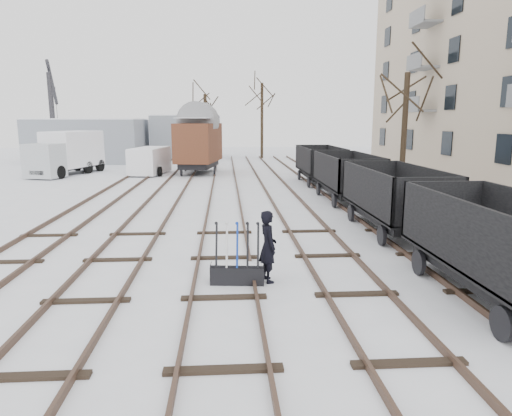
{
  "coord_description": "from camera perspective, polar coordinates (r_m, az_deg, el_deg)",
  "views": [
    {
      "loc": [
        0.07,
        -9.59,
        3.89
      ],
      "look_at": [
        1.01,
        4.41,
        1.2
      ],
      "focal_mm": 32.0,
      "sensor_mm": 36.0,
      "label": 1
    }
  ],
  "objects": [
    {
      "name": "tree_far_right",
      "position": [
        48.46,
        0.74,
        10.82
      ],
      "size": [
        0.3,
        0.3,
        7.74
      ],
      "primitive_type": "cylinder",
      "color": "black",
      "rests_on": "ground"
    },
    {
      "name": "ground",
      "position": [
        10.35,
        -4.02,
        -11.25
      ],
      "size": [
        120.0,
        120.0,
        0.0
      ],
      "primitive_type": "plane",
      "color": "white",
      "rests_on": "ground"
    },
    {
      "name": "freight_wagon_d",
      "position": [
        29.06,
        8.0,
        4.79
      ],
      "size": [
        2.24,
        5.6,
        2.29
      ],
      "color": "black",
      "rests_on": "ground"
    },
    {
      "name": "tracks",
      "position": [
        23.58,
        -3.95,
        1.51
      ],
      "size": [
        13.9,
        52.0,
        0.16
      ],
      "color": "black",
      "rests_on": "ground"
    },
    {
      "name": "freight_wagon_b",
      "position": [
        16.85,
        16.84,
        0.07
      ],
      "size": [
        2.24,
        5.6,
        2.29
      ],
      "color": "black",
      "rests_on": "ground"
    },
    {
      "name": "worker",
      "position": [
        11.13,
        1.5,
        -4.81
      ],
      "size": [
        0.57,
        0.73,
        1.77
      ],
      "primitive_type": "imported",
      "rotation": [
        0.0,
        0.0,
        1.81
      ],
      "color": "black",
      "rests_on": "ground"
    },
    {
      "name": "crane",
      "position": [
        46.15,
        -23.83,
        8.11
      ],
      "size": [
        2.2,
        5.48,
        9.2
      ],
      "rotation": [
        0.0,
        0.0,
        0.23
      ],
      "color": "#2A292D",
      "rests_on": "ground"
    },
    {
      "name": "freight_wagon_a",
      "position": [
        11.26,
        28.3,
        -6.02
      ],
      "size": [
        2.24,
        5.6,
        2.29
      ],
      "color": "black",
      "rests_on": "ground"
    },
    {
      "name": "tree_near",
      "position": [
        25.82,
        18.01,
        8.76
      ],
      "size": [
        0.3,
        0.3,
        6.37
      ],
      "primitive_type": "cylinder",
      "color": "black",
      "rests_on": "ground"
    },
    {
      "name": "lorry",
      "position": [
        36.11,
        -22.55,
        6.42
      ],
      "size": [
        3.55,
        7.22,
        3.14
      ],
      "rotation": [
        0.0,
        0.0,
        -0.29
      ],
      "color": "black",
      "rests_on": "ground"
    },
    {
      "name": "box_van_wagon",
      "position": [
        34.48,
        -7.18,
        8.27
      ],
      "size": [
        3.7,
        5.77,
        4.1
      ],
      "rotation": [
        0.0,
        0.0,
        -0.17
      ],
      "color": "black",
      "rests_on": "ground"
    },
    {
      "name": "freight_wagon_c",
      "position": [
        22.87,
        11.25,
        3.06
      ],
      "size": [
        2.24,
        5.6,
        2.29
      ],
      "color": "black",
      "rests_on": "ground"
    },
    {
      "name": "shed_left",
      "position": [
        47.47,
        -20.01,
        7.98
      ],
      "size": [
        10.0,
        8.0,
        4.1
      ],
      "color": "gray",
      "rests_on": "ground"
    },
    {
      "name": "ground_frame",
      "position": [
        11.17,
        -2.34,
        -7.99
      ],
      "size": [
        1.34,
        0.55,
        1.49
      ],
      "rotation": [
        0.0,
        0.0,
        -0.1
      ],
      "color": "black",
      "rests_on": "ground"
    },
    {
      "name": "panel_van",
      "position": [
        34.63,
        -13.12,
        5.82
      ],
      "size": [
        2.64,
        4.71,
        1.96
      ],
      "rotation": [
        0.0,
        0.0,
        -0.17
      ],
      "color": "white",
      "rests_on": "ground"
    },
    {
      "name": "shed_right",
      "position": [
        49.79,
        -8.62,
        8.84
      ],
      "size": [
        7.0,
        6.0,
        4.5
      ],
      "color": "gray",
      "rests_on": "ground"
    },
    {
      "name": "tree_far_left",
      "position": [
        43.8,
        -6.31,
        9.83
      ],
      "size": [
        0.3,
        0.3,
        6.33
      ],
      "primitive_type": "cylinder",
      "color": "black",
      "rests_on": "ground"
    }
  ]
}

